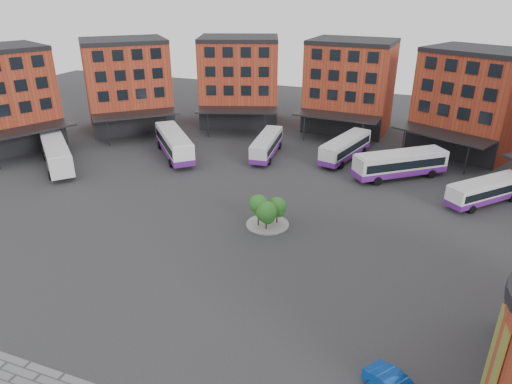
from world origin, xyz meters
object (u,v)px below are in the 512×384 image
(tree_island, at_px, (268,210))
(bus_d, at_px, (346,147))
(bus_e, at_px, (400,164))
(bus_f, at_px, (486,191))
(bus_c, at_px, (267,145))
(bus_a, at_px, (56,153))
(bus_b, at_px, (174,143))

(tree_island, relative_size, bus_d, 0.38)
(tree_island, relative_size, bus_e, 0.39)
(bus_d, relative_size, bus_f, 1.28)
(tree_island, height_order, bus_c, tree_island)
(bus_d, height_order, bus_f, bus_d)
(tree_island, xyz_separation_m, bus_a, (-31.72, 5.69, 0.17))
(bus_b, relative_size, bus_c, 1.04)
(bus_c, distance_m, bus_e, 18.55)
(bus_d, xyz_separation_m, bus_e, (7.69, -4.32, 0.13))
(bus_a, distance_m, bus_d, 39.16)
(bus_b, height_order, bus_d, bus_b)
(tree_island, height_order, bus_d, tree_island)
(bus_d, distance_m, bus_e, 8.82)
(bus_a, distance_m, bus_c, 28.45)
(bus_b, bearing_deg, bus_c, -20.17)
(bus_c, xyz_separation_m, bus_e, (18.47, -1.80, 0.22))
(tree_island, xyz_separation_m, bus_b, (-19.32, 15.08, 0.04))
(bus_a, distance_m, bus_f, 53.28)
(bus_b, height_order, bus_e, bus_b)
(bus_f, bearing_deg, bus_b, -138.71)
(bus_b, relative_size, bus_e, 1.01)
(tree_island, xyz_separation_m, bus_d, (3.66, 22.48, -0.17))
(tree_island, distance_m, bus_c, 21.19)
(tree_island, relative_size, bus_b, 0.39)
(bus_c, bearing_deg, bus_e, -11.84)
(bus_e, bearing_deg, bus_d, -157.22)
(bus_c, distance_m, bus_f, 28.74)
(bus_a, xyz_separation_m, bus_d, (35.38, 16.79, -0.34))
(bus_e, relative_size, bus_f, 1.25)
(bus_f, bearing_deg, bus_d, -163.61)
(bus_e, bearing_deg, bus_c, -133.48)
(bus_b, distance_m, bus_f, 40.29)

